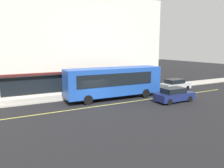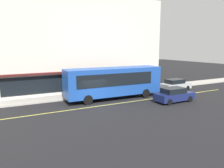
% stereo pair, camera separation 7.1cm
% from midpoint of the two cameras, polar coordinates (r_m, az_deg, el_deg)
% --- Properties ---
extents(ground, '(120.00, 120.00, 0.00)m').
position_cam_midpoint_polar(ground, '(21.04, -3.90, -5.99)').
color(ground, black).
extents(sidewalk, '(80.00, 2.57, 0.15)m').
position_cam_midpoint_polar(sidewalk, '(25.54, -8.42, -3.05)').
color(sidewalk, '#B2ADA3').
rests_on(sidewalk, ground).
extents(lane_centre_stripe, '(36.00, 0.16, 0.01)m').
position_cam_midpoint_polar(lane_centre_stripe, '(21.04, -3.90, -5.98)').
color(lane_centre_stripe, '#D8D14C').
rests_on(lane_centre_stripe, ground).
extents(storefront_building, '(26.41, 11.45, 12.21)m').
position_cam_midpoint_polar(storefront_building, '(31.18, -13.83, 10.26)').
color(storefront_building, silver).
rests_on(storefront_building, ground).
extents(bus, '(11.18, 2.78, 3.50)m').
position_cam_midpoint_polar(bus, '(23.69, 0.53, 0.75)').
color(bus, '#1E4CAD').
rests_on(bus, ground).
extents(car_navy, '(4.31, 1.88, 1.52)m').
position_cam_midpoint_polar(car_navy, '(23.48, 16.25, -2.82)').
color(car_navy, navy).
rests_on(car_navy, ground).
extents(car_silver, '(4.38, 2.02, 1.52)m').
position_cam_midpoint_polar(car_silver, '(29.72, 16.53, -0.21)').
color(car_silver, '#B7BABF').
rests_on(car_silver, ground).
extents(pedestrian_mid_block, '(0.34, 0.34, 1.83)m').
position_cam_midpoint_polar(pedestrian_mid_block, '(26.04, -6.62, -0.10)').
color(pedestrian_mid_block, black).
rests_on(pedestrian_mid_block, sidewalk).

